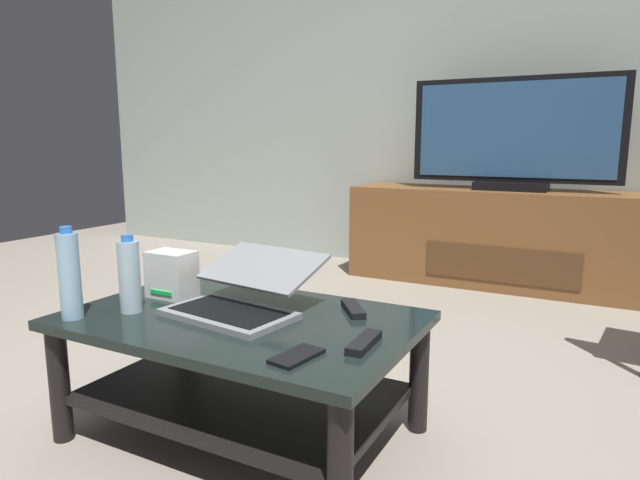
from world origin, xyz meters
name	(u,v)px	position (x,y,z in m)	size (l,w,h in m)	color
ground_plane	(242,437)	(0.00, 0.00, 0.00)	(7.68, 7.68, 0.00)	#9E9384
back_wall	(465,64)	(0.00, 2.59, 1.40)	(6.40, 0.12, 2.80)	#A8B2A8
coffee_table	(241,353)	(-0.01, 0.02, 0.26)	(1.03, 0.66, 0.38)	black
media_cabinet	(508,238)	(0.40, 2.26, 0.30)	(1.96, 0.48, 0.60)	brown
television	(514,136)	(0.40, 2.24, 0.92)	(1.22, 0.20, 0.67)	black
laptop	(243,294)	(-0.02, 0.05, 0.44)	(0.43, 0.42, 0.17)	gray
router_box	(172,274)	(-0.33, 0.08, 0.46)	(0.15, 0.11, 0.15)	white
water_bottle_near	(129,276)	(-0.32, -0.10, 0.49)	(0.06, 0.06, 0.24)	silver
water_bottle_far	(70,275)	(-0.43, -0.23, 0.51)	(0.06, 0.06, 0.27)	#99C6E5
cell_phone	(297,356)	(0.31, -0.19, 0.39)	(0.07, 0.14, 0.01)	black
tv_remote	(353,309)	(0.28, 0.21, 0.39)	(0.04, 0.16, 0.02)	black
soundbar_remote	(364,342)	(0.42, -0.04, 0.39)	(0.04, 0.16, 0.02)	black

